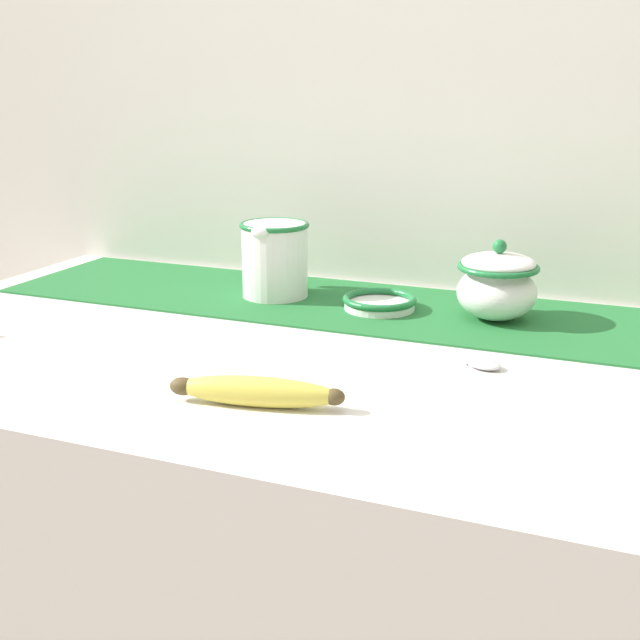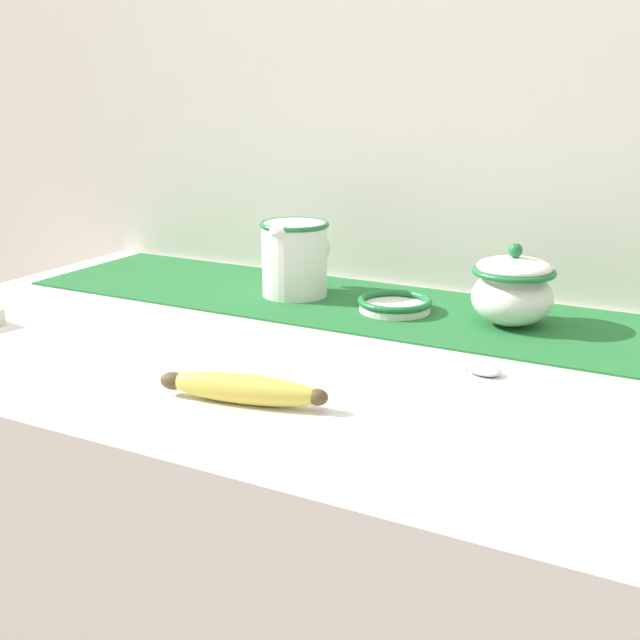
% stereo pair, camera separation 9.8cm
% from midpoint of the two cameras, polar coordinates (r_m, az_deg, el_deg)
% --- Properties ---
extents(back_wall, '(2.13, 0.04, 2.40)m').
position_cam_midpoint_polar(back_wall, '(1.33, 10.97, 13.56)').
color(back_wall, silver).
rests_on(back_wall, ground_plane).
extents(table_runner, '(1.22, 0.28, 0.00)m').
position_cam_midpoint_polar(table_runner, '(1.21, 7.87, 0.68)').
color(table_runner, '#236B33').
rests_on(table_runner, countertop).
extents(cream_pitcher, '(0.11, 0.13, 0.12)m').
position_cam_midpoint_polar(cream_pitcher, '(1.26, 0.43, 4.54)').
color(cream_pitcher, white).
rests_on(cream_pitcher, countertop).
extents(sugar_bowl, '(0.11, 0.11, 0.12)m').
position_cam_midpoint_polar(sugar_bowl, '(1.15, 15.93, 2.10)').
color(sugar_bowl, white).
rests_on(sugar_bowl, countertop).
extents(small_dish, '(0.11, 0.11, 0.02)m').
position_cam_midpoint_polar(small_dish, '(1.19, 7.50, 1.11)').
color(small_dish, white).
rests_on(small_dish, countertop).
extents(banana, '(0.19, 0.07, 0.03)m').
position_cam_midpoint_polar(banana, '(0.85, -2.30, -4.96)').
color(banana, '#DBCC4C').
rests_on(banana, countertop).
extents(spoon, '(0.16, 0.06, 0.01)m').
position_cam_midpoint_polar(spoon, '(0.97, 13.96, -3.47)').
color(spoon, silver).
rests_on(spoon, countertop).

